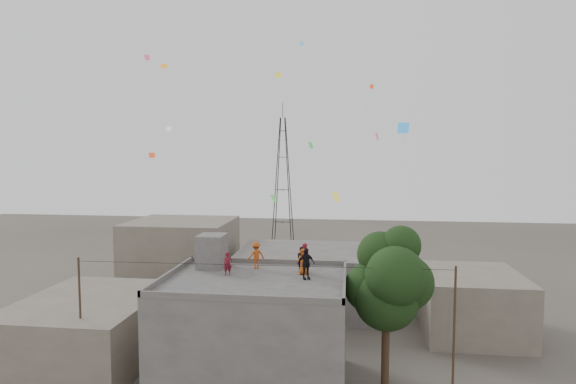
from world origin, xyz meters
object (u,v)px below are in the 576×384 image
stair_head_box (212,251)px  transmission_tower (283,183)px  person_red_adult (305,258)px  tree (390,281)px  person_dark_adult (306,264)px

stair_head_box → transmission_tower: bearing=91.2°
stair_head_box → person_red_adult: stair_head_box is taller
stair_head_box → transmission_tower: (-0.80, 37.40, 1.97)m
tree → transmission_tower: bearing=106.1°
transmission_tower → stair_head_box: bearing=-88.8°
tree → person_red_adult: tree is taller
stair_head_box → person_dark_adult: stair_head_box is taller
tree → person_dark_adult: tree is taller
stair_head_box → person_red_adult: 5.88m
person_red_adult → tree: bearing=-170.0°
stair_head_box → transmission_tower: size_ratio=0.10×
tree → stair_head_box: bearing=169.3°
transmission_tower → person_dark_adult: bearing=-80.3°
stair_head_box → person_dark_adult: bearing=-19.9°
person_dark_adult → stair_head_box: bearing=132.4°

